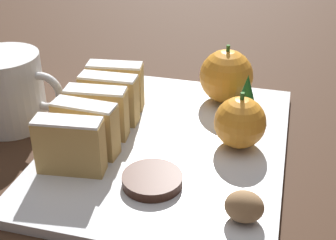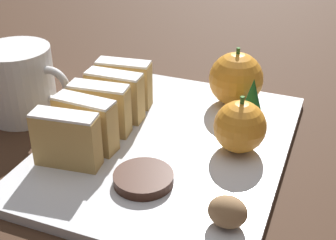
% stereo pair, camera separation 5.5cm
% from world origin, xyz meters
% --- Properties ---
extents(ground_plane, '(6.00, 6.00, 0.00)m').
position_xyz_m(ground_plane, '(0.00, 0.00, 0.00)').
color(ground_plane, '#382316').
extents(serving_platter, '(0.28, 0.35, 0.01)m').
position_xyz_m(serving_platter, '(0.00, 0.00, 0.01)').
color(serving_platter, silver).
rests_on(serving_platter, ground_plane).
extents(stollen_slice_front, '(0.08, 0.03, 0.06)m').
position_xyz_m(stollen_slice_front, '(-0.09, -0.08, 0.04)').
color(stollen_slice_front, tan).
rests_on(stollen_slice_front, serving_platter).
extents(stollen_slice_second, '(0.07, 0.03, 0.06)m').
position_xyz_m(stollen_slice_second, '(-0.08, -0.05, 0.04)').
color(stollen_slice_second, tan).
rests_on(stollen_slice_second, serving_platter).
extents(stollen_slice_third, '(0.08, 0.03, 0.06)m').
position_xyz_m(stollen_slice_third, '(-0.09, -0.01, 0.04)').
color(stollen_slice_third, tan).
rests_on(stollen_slice_third, serving_platter).
extents(stollen_slice_fourth, '(0.07, 0.03, 0.06)m').
position_xyz_m(stollen_slice_fourth, '(-0.09, 0.03, 0.04)').
color(stollen_slice_fourth, tan).
rests_on(stollen_slice_fourth, serving_platter).
extents(stollen_slice_fifth, '(0.08, 0.03, 0.06)m').
position_xyz_m(stollen_slice_fifth, '(-0.09, 0.07, 0.04)').
color(stollen_slice_fifth, tan).
rests_on(stollen_slice_fifth, serving_platter).
extents(orange_near, '(0.06, 0.06, 0.07)m').
position_xyz_m(orange_near, '(0.08, 0.01, 0.04)').
color(orange_near, orange).
rests_on(orange_near, serving_platter).
extents(orange_far, '(0.07, 0.07, 0.08)m').
position_xyz_m(orange_far, '(0.05, 0.13, 0.05)').
color(orange_far, orange).
rests_on(orange_far, serving_platter).
extents(walnut, '(0.04, 0.03, 0.03)m').
position_xyz_m(walnut, '(0.10, -0.11, 0.03)').
color(walnut, '#8E6B47').
rests_on(walnut, serving_platter).
extents(chocolate_cookie, '(0.06, 0.06, 0.01)m').
position_xyz_m(chocolate_cookie, '(0.01, -0.08, 0.02)').
color(chocolate_cookie, '#381E14').
rests_on(chocolate_cookie, serving_platter).
extents(evergreen_sprig, '(0.04, 0.04, 0.07)m').
position_xyz_m(evergreen_sprig, '(0.08, 0.07, 0.04)').
color(evergreen_sprig, '#195623').
rests_on(evergreen_sprig, serving_platter).
extents(coffee_mug, '(0.12, 0.09, 0.10)m').
position_xyz_m(coffee_mug, '(-0.22, 0.01, 0.05)').
color(coffee_mug, white).
rests_on(coffee_mug, ground_plane).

